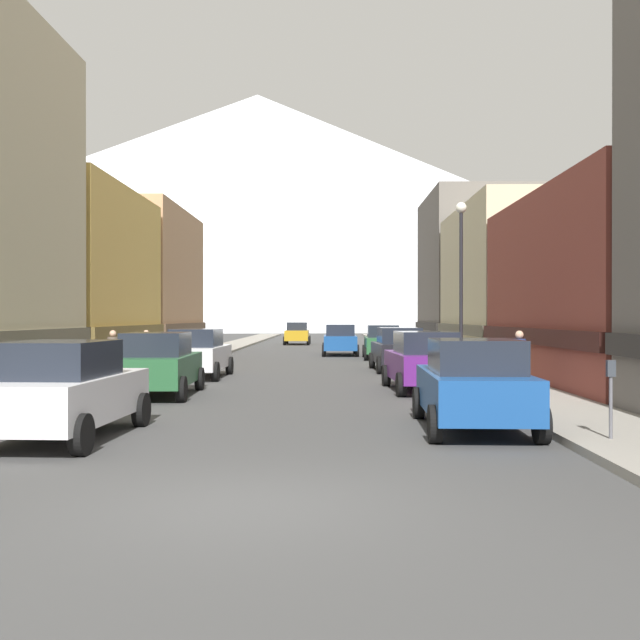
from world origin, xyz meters
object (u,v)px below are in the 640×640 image
at_px(streetlamp_right, 461,263).
at_px(car_left_1, 158,364).
at_px(parking_meter_near, 611,388).
at_px(car_right_1, 424,361).
at_px(potted_plant_1, 509,362).
at_px(potted_plant_0, 489,359).
at_px(pedestrian_0, 113,356).
at_px(pedestrian_1, 146,351).
at_px(car_right_2, 398,349).
at_px(potted_plant_2, 509,362).
at_px(pedestrian_2, 519,363).
at_px(car_left_2, 197,353).
at_px(car_right_0, 474,384).
at_px(car_right_3, 383,342).
at_px(car_driving_1, 340,340).
at_px(car_driving_0, 297,333).
at_px(car_left_0, 63,390).

bearing_deg(streetlamp_right, car_left_1, -155.74).
height_order(car_left_1, parking_meter_near, car_left_1).
relative_size(car_right_1, potted_plant_1, 4.74).
height_order(potted_plant_0, pedestrian_0, pedestrian_0).
height_order(car_right_1, pedestrian_1, car_right_1).
distance_m(car_right_2, potted_plant_2, 6.39).
bearing_deg(potted_plant_2, pedestrian_2, -99.61).
distance_m(car_left_2, potted_plant_1, 10.99).
relative_size(potted_plant_0, streetlamp_right, 0.16).
relative_size(parking_meter_near, potted_plant_2, 1.38).
bearing_deg(pedestrian_1, potted_plant_2, -18.53).
xyz_separation_m(potted_plant_0, pedestrian_0, (-13.25, -3.42, 0.25)).
bearing_deg(car_right_0, car_left_2, 120.80).
bearing_deg(car_right_3, car_driving_1, 121.44).
xyz_separation_m(car_right_2, streetlamp_right, (1.55, -5.81, 3.09)).
bearing_deg(pedestrian_0, pedestrian_2, -18.67).
xyz_separation_m(car_right_2, parking_meter_near, (1.95, -18.22, 0.11)).
bearing_deg(potted_plant_1, car_right_2, 119.91).
height_order(car_left_2, car_right_1, same).
bearing_deg(pedestrian_1, car_driving_0, 81.55).
height_order(car_left_2, pedestrian_2, pedestrian_2).
xyz_separation_m(car_right_0, car_right_3, (0.00, 25.47, 0.00)).
bearing_deg(car_left_2, potted_plant_0, 6.42).
height_order(car_driving_1, potted_plant_1, car_driving_1).
height_order(pedestrian_0, streetlamp_right, streetlamp_right).
bearing_deg(potted_plant_2, pedestrian_1, 161.47).
height_order(parking_meter_near, pedestrian_0, pedestrian_0).
bearing_deg(potted_plant_1, pedestrian_2, -99.67).
bearing_deg(streetlamp_right, pedestrian_0, 179.64).
distance_m(car_right_1, car_driving_0, 39.03).
relative_size(pedestrian_0, streetlamp_right, 0.28).
xyz_separation_m(car_left_0, pedestrian_0, (-2.45, 11.75, -0.01)).
height_order(potted_plant_0, streetlamp_right, streetlamp_right).
bearing_deg(pedestrian_0, pedestrian_1, 90.00).
xyz_separation_m(car_left_0, potted_plant_2, (10.80, 11.96, -0.19)).
xyz_separation_m(car_left_0, streetlamp_right, (9.15, 11.68, 3.09)).
bearing_deg(potted_plant_1, car_right_3, 102.24).
distance_m(car_left_0, pedestrian_0, 12.01).
bearing_deg(streetlamp_right, potted_plant_1, 8.68).
distance_m(potted_plant_0, pedestrian_0, 13.69).
height_order(potted_plant_0, potted_plant_1, potted_plant_0).
bearing_deg(pedestrian_2, car_driving_0, 101.06).
height_order(car_left_0, car_right_1, same).
xyz_separation_m(car_right_3, potted_plant_0, (3.20, -11.51, -0.26)).
bearing_deg(pedestrian_1, pedestrian_0, -90.00).
distance_m(car_right_1, pedestrian_1, 12.46).
bearing_deg(potted_plant_0, pedestrian_2, -95.61).
bearing_deg(parking_meter_near, car_left_1, 139.06).
bearing_deg(car_right_3, pedestrian_2, -82.71).
bearing_deg(car_left_0, car_right_2, 66.50).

